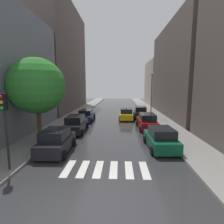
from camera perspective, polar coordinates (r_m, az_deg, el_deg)
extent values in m
cube|color=#2F2F32|center=(30.98, 0.99, -0.53)|extent=(28.00, 72.00, 0.04)
cube|color=gray|center=(31.80, -10.80, -0.27)|extent=(3.00, 72.00, 0.15)
cube|color=gray|center=(31.48, 12.91, -0.42)|extent=(3.00, 72.00, 0.15)
cube|color=silver|center=(11.28, -13.97, -17.27)|extent=(0.45, 2.20, 0.01)
cube|color=silver|center=(11.07, -9.27, -17.63)|extent=(0.45, 2.20, 0.01)
cube|color=silver|center=(10.94, -4.41, -17.89)|extent=(0.45, 2.20, 0.01)
cube|color=silver|center=(10.87, 0.54, -18.03)|extent=(0.45, 2.20, 0.01)
cube|color=silver|center=(10.88, 5.53, -18.04)|extent=(0.45, 2.20, 0.01)
cube|color=silver|center=(10.97, 10.47, -17.93)|extent=(0.45, 2.20, 0.01)
cube|color=#564C47|center=(37.58, -16.49, 16.09)|extent=(6.00, 21.02, 20.04)
cube|color=#564C47|center=(30.82, 22.35, 12.05)|extent=(6.00, 19.87, 14.17)
cube|color=#9E9384|center=(46.78, 15.27, 8.95)|extent=(6.00, 12.87, 10.87)
cube|color=black|center=(13.81, -17.51, -9.84)|extent=(1.93, 4.10, 0.86)
cube|color=black|center=(13.40, -17.94, -6.92)|extent=(1.68, 2.26, 0.71)
cylinder|color=black|center=(15.41, -19.15, -9.11)|extent=(0.23, 0.64, 0.64)
cylinder|color=black|center=(14.86, -12.27, -9.49)|extent=(0.23, 0.64, 0.64)
cylinder|color=black|center=(13.08, -23.40, -12.54)|extent=(0.23, 0.64, 0.64)
cylinder|color=black|center=(12.42, -15.32, -13.26)|extent=(0.23, 0.64, 0.64)
cube|color=black|center=(19.22, -11.58, -4.43)|extent=(1.92, 4.80, 0.87)
cube|color=black|center=(18.83, -11.82, -2.24)|extent=(1.65, 2.65, 0.71)
cylinder|color=black|center=(20.99, -13.04, -4.19)|extent=(0.23, 0.64, 0.64)
cylinder|color=black|center=(20.61, -8.12, -4.29)|extent=(0.23, 0.64, 0.64)
cylinder|color=black|center=(18.04, -15.50, -6.37)|extent=(0.23, 0.64, 0.64)
cylinder|color=black|center=(17.61, -9.78, -6.55)|extent=(0.23, 0.64, 0.64)
cube|color=navy|center=(24.86, -8.25, -1.51)|extent=(1.84, 4.69, 0.77)
cube|color=black|center=(24.52, -8.38, 0.01)|extent=(1.60, 2.58, 0.63)
cylinder|color=black|center=(26.56, -9.56, -1.43)|extent=(0.23, 0.64, 0.64)
cylinder|color=black|center=(26.27, -5.73, -1.46)|extent=(0.23, 0.64, 0.64)
cylinder|color=black|center=(23.60, -11.02, -2.72)|extent=(0.23, 0.64, 0.64)
cylinder|color=black|center=(23.27, -6.72, -2.78)|extent=(0.23, 0.64, 0.64)
cube|color=#0C4C2D|center=(14.42, 15.44, -9.03)|extent=(2.09, 4.22, 0.83)
cube|color=black|center=(14.02, 15.79, -6.35)|extent=(1.77, 2.35, 0.68)
cylinder|color=black|center=(15.55, 10.63, -8.61)|extent=(0.25, 0.65, 0.64)
cylinder|color=black|center=(16.01, 17.40, -8.36)|extent=(0.25, 0.65, 0.64)
cylinder|color=black|center=(13.03, 12.90, -12.12)|extent=(0.25, 0.65, 0.64)
cylinder|color=black|center=(13.57, 20.91, -11.62)|extent=(0.25, 0.65, 0.64)
cube|color=maroon|center=(20.36, 11.19, -3.67)|extent=(1.91, 4.58, 0.88)
cube|color=black|center=(19.99, 11.37, -1.57)|extent=(1.64, 2.53, 0.72)
cylinder|color=black|center=(21.74, 8.14, -3.62)|extent=(0.23, 0.64, 0.64)
cylinder|color=black|center=(22.03, 12.81, -3.58)|extent=(0.23, 0.64, 0.64)
cylinder|color=black|center=(18.84, 9.24, -5.53)|extent=(0.23, 0.64, 0.64)
cylinder|color=black|center=(19.18, 14.61, -5.45)|extent=(0.23, 0.64, 0.64)
cube|color=black|center=(26.87, 9.14, -0.66)|extent=(1.89, 4.12, 0.88)
cube|color=black|center=(26.55, 9.22, 0.98)|extent=(1.62, 2.29, 0.72)
cylinder|color=black|center=(28.18, 7.11, -0.80)|extent=(0.24, 0.65, 0.64)
cylinder|color=black|center=(28.32, 10.68, -0.84)|extent=(0.24, 0.65, 0.64)
cylinder|color=black|center=(25.53, 7.40, -1.78)|extent=(0.24, 0.65, 0.64)
cylinder|color=black|center=(25.69, 11.33, -1.82)|extent=(0.24, 0.65, 0.64)
cube|color=yellow|center=(25.71, 4.61, -1.09)|extent=(1.95, 4.37, 0.80)
cube|color=black|center=(25.38, 4.63, 0.44)|extent=(1.69, 2.42, 0.65)
cube|color=#F2EDCC|center=(25.33, 4.65, 1.37)|extent=(0.21, 0.36, 0.18)
cylinder|color=black|center=(27.16, 2.61, -1.10)|extent=(0.24, 0.65, 0.64)
cylinder|color=black|center=(27.19, 6.51, -1.14)|extent=(0.24, 0.65, 0.64)
cylinder|color=black|center=(24.35, 2.46, -2.22)|extent=(0.24, 0.65, 0.64)
cylinder|color=black|center=(24.38, 6.82, -2.26)|extent=(0.24, 0.65, 0.64)
cylinder|color=#513823|center=(16.48, -22.46, -3.87)|extent=(0.36, 0.36, 2.72)
sphere|color=#2E7F2C|center=(16.14, -23.14, 7.80)|extent=(4.66, 4.66, 4.66)
cylinder|color=black|center=(11.47, -30.84, -7.97)|extent=(0.12, 0.12, 3.40)
cube|color=black|center=(11.09, -31.69, 2.78)|extent=(0.30, 0.30, 0.90)
sphere|color=red|center=(10.93, -32.33, 4.24)|extent=(0.18, 0.18, 0.18)
sphere|color=#F2A519|center=(10.95, -32.21, 2.67)|extent=(0.18, 0.18, 0.18)
sphere|color=green|center=(10.97, -32.08, 1.12)|extent=(0.18, 0.18, 0.18)
cylinder|color=#595B60|center=(27.09, 12.66, 5.08)|extent=(0.16, 0.16, 6.35)
ellipsoid|color=beige|center=(27.10, 12.89, 12.11)|extent=(0.60, 0.28, 0.24)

